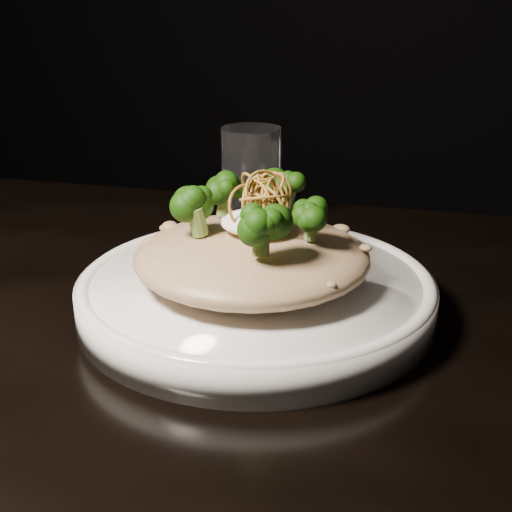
# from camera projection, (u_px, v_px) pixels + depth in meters

# --- Properties ---
(table) EXTENTS (1.10, 0.80, 0.75)m
(table) POSITION_uv_depth(u_px,v_px,m) (200.00, 413.00, 0.64)
(table) COLOR black
(table) RESTS_ON ground
(plate) EXTENTS (0.32, 0.32, 0.03)m
(plate) POSITION_uv_depth(u_px,v_px,m) (256.00, 296.00, 0.64)
(plate) COLOR white
(plate) RESTS_ON table
(risotto) EXTENTS (0.21, 0.21, 0.05)m
(risotto) POSITION_uv_depth(u_px,v_px,m) (252.00, 257.00, 0.62)
(risotto) COLOR brown
(risotto) RESTS_ON plate
(broccoli) EXTENTS (0.14, 0.14, 0.05)m
(broccoli) POSITION_uv_depth(u_px,v_px,m) (256.00, 201.00, 0.61)
(broccoli) COLOR black
(broccoli) RESTS_ON risotto
(cheese) EXTENTS (0.06, 0.06, 0.02)m
(cheese) POSITION_uv_depth(u_px,v_px,m) (257.00, 222.00, 0.61)
(cheese) COLOR white
(cheese) RESTS_ON risotto
(shallots) EXTENTS (0.06, 0.06, 0.04)m
(shallots) POSITION_uv_depth(u_px,v_px,m) (262.00, 188.00, 0.61)
(shallots) COLOR brown
(shallots) RESTS_ON cheese
(drinking_glass) EXTENTS (0.08, 0.08, 0.12)m
(drinking_glass) POSITION_uv_depth(u_px,v_px,m) (251.00, 180.00, 0.84)
(drinking_glass) COLOR silver
(drinking_glass) RESTS_ON table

